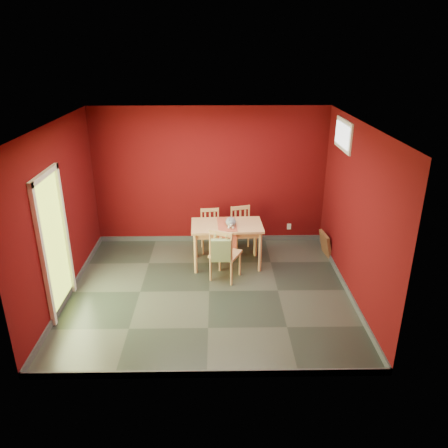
{
  "coord_description": "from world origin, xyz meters",
  "views": [
    {
      "loc": [
        0.14,
        -6.17,
        3.74
      ],
      "look_at": [
        0.25,
        0.45,
        1.0
      ],
      "focal_mm": 35.0,
      "sensor_mm": 36.0,
      "label": 1
    }
  ],
  "objects_px": {
    "chair_far_left": "(211,230)",
    "chair_near": "(224,253)",
    "cat": "(231,220)",
    "picture_frame": "(325,244)",
    "chair_far_right": "(242,229)",
    "dining_table": "(227,229)",
    "tote_bag": "(221,250)"
  },
  "relations": [
    {
      "from": "picture_frame",
      "to": "chair_near",
      "type": "bearing_deg",
      "value": -155.47
    },
    {
      "from": "chair_far_right",
      "to": "picture_frame",
      "type": "xyz_separation_m",
      "value": [
        1.57,
        -0.22,
        -0.22
      ]
    },
    {
      "from": "chair_near",
      "to": "cat",
      "type": "distance_m",
      "value": 0.65
    },
    {
      "from": "chair_far_right",
      "to": "picture_frame",
      "type": "bearing_deg",
      "value": -8.14
    },
    {
      "from": "tote_bag",
      "to": "picture_frame",
      "type": "distance_m",
      "value": 2.31
    },
    {
      "from": "dining_table",
      "to": "chair_far_left",
      "type": "relative_size",
      "value": 1.58
    },
    {
      "from": "chair_far_left",
      "to": "chair_far_right",
      "type": "height_order",
      "value": "chair_far_right"
    },
    {
      "from": "chair_far_right",
      "to": "chair_near",
      "type": "height_order",
      "value": "chair_near"
    },
    {
      "from": "dining_table",
      "to": "cat",
      "type": "distance_m",
      "value": 0.21
    },
    {
      "from": "chair_far_right",
      "to": "dining_table",
      "type": "bearing_deg",
      "value": -119.11
    },
    {
      "from": "chair_far_left",
      "to": "cat",
      "type": "relative_size",
      "value": 2.14
    },
    {
      "from": "chair_far_right",
      "to": "picture_frame",
      "type": "relative_size",
      "value": 1.9
    },
    {
      "from": "chair_near",
      "to": "picture_frame",
      "type": "distance_m",
      "value": 2.14
    },
    {
      "from": "chair_far_left",
      "to": "picture_frame",
      "type": "xyz_separation_m",
      "value": [
        2.18,
        -0.29,
        -0.19
      ]
    },
    {
      "from": "chair_near",
      "to": "picture_frame",
      "type": "relative_size",
      "value": 2.06
    },
    {
      "from": "chair_near",
      "to": "chair_far_left",
      "type": "bearing_deg",
      "value": 101.84
    },
    {
      "from": "dining_table",
      "to": "picture_frame",
      "type": "bearing_deg",
      "value": 9.93
    },
    {
      "from": "dining_table",
      "to": "tote_bag",
      "type": "distance_m",
      "value": 0.78
    },
    {
      "from": "chair_far_left",
      "to": "chair_near",
      "type": "height_order",
      "value": "chair_near"
    },
    {
      "from": "chair_near",
      "to": "cat",
      "type": "relative_size",
      "value": 2.5
    },
    {
      "from": "dining_table",
      "to": "chair_near",
      "type": "height_order",
      "value": "chair_near"
    },
    {
      "from": "tote_bag",
      "to": "picture_frame",
      "type": "bearing_deg",
      "value": 28.75
    },
    {
      "from": "chair_far_left",
      "to": "cat",
      "type": "bearing_deg",
      "value": -61.01
    },
    {
      "from": "cat",
      "to": "picture_frame",
      "type": "height_order",
      "value": "cat"
    },
    {
      "from": "dining_table",
      "to": "chair_far_left",
      "type": "xyz_separation_m",
      "value": [
        -0.3,
        0.62,
        -0.27
      ]
    },
    {
      "from": "chair_near",
      "to": "cat",
      "type": "bearing_deg",
      "value": 76.5
    },
    {
      "from": "chair_far_right",
      "to": "chair_near",
      "type": "relative_size",
      "value": 0.92
    },
    {
      "from": "picture_frame",
      "to": "cat",
      "type": "bearing_deg",
      "value": -168.35
    },
    {
      "from": "cat",
      "to": "picture_frame",
      "type": "xyz_separation_m",
      "value": [
        1.81,
        0.37,
        -0.65
      ]
    },
    {
      "from": "chair_far_left",
      "to": "tote_bag",
      "type": "xyz_separation_m",
      "value": [
        0.19,
        -1.39,
        0.23
      ]
    },
    {
      "from": "tote_bag",
      "to": "chair_near",
      "type": "bearing_deg",
      "value": 73.92
    },
    {
      "from": "chair_far_left",
      "to": "chair_near",
      "type": "bearing_deg",
      "value": -78.16
    }
  ]
}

